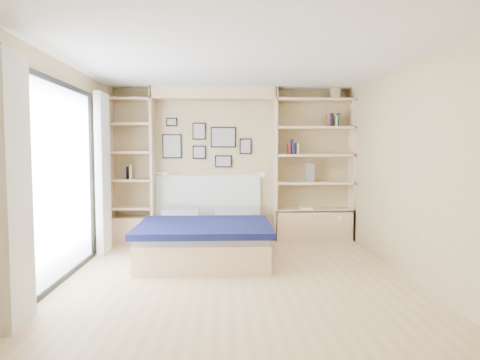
{
  "coord_description": "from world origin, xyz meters",
  "views": [
    {
      "loc": [
        -0.13,
        -4.9,
        1.49
      ],
      "look_at": [
        0.08,
        0.9,
        1.08
      ],
      "focal_mm": 32.0,
      "sensor_mm": 36.0,
      "label": 1
    }
  ],
  "objects": [
    {
      "name": "ground",
      "position": [
        0.0,
        0.0,
        0.0
      ],
      "size": [
        4.5,
        4.5,
        0.0
      ],
      "primitive_type": "plane",
      "color": "#DAB37F",
      "rests_on": "ground"
    },
    {
      "name": "room_shell",
      "position": [
        -0.39,
        1.52,
        1.08
      ],
      "size": [
        4.5,
        4.5,
        4.5
      ],
      "color": "tan",
      "rests_on": "ground"
    },
    {
      "name": "bed",
      "position": [
        -0.4,
        1.05,
        0.28
      ],
      "size": [
        1.74,
        2.27,
        1.07
      ],
      "color": "beige",
      "rests_on": "ground"
    },
    {
      "name": "photo_gallery",
      "position": [
        -0.45,
        2.22,
        1.6
      ],
      "size": [
        1.48,
        0.02,
        0.82
      ],
      "color": "black",
      "rests_on": "ground"
    },
    {
      "name": "reading_lamps",
      "position": [
        -0.3,
        2.0,
        1.1
      ],
      "size": [
        1.92,
        0.12,
        0.15
      ],
      "color": "silver",
      "rests_on": "ground"
    },
    {
      "name": "shelf_decor",
      "position": [
        1.05,
        2.07,
        1.68
      ],
      "size": [
        3.48,
        0.23,
        2.03
      ],
      "color": "#A51E1E",
      "rests_on": "ground"
    }
  ]
}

